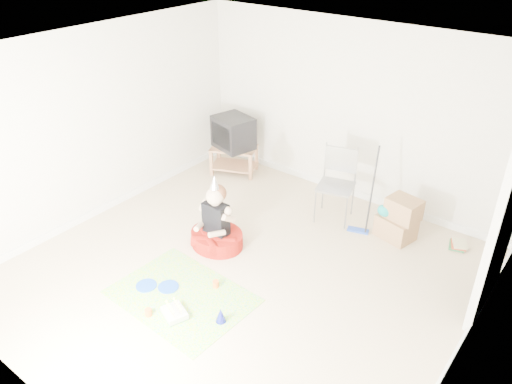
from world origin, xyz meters
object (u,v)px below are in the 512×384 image
Objects in this scene: crt_tv at (233,133)px; birthday_cake at (174,313)px; folding_chair at (336,187)px; tv_stand at (234,157)px; cardboard_boxes at (398,219)px; seated_woman at (217,231)px.

crt_tv reaches higher than birthday_cake.
birthday_cake is (-0.36, -2.77, -0.47)m from folding_chair.
cardboard_boxes reaches higher than tv_stand.
crt_tv is 3.51m from birthday_cake.
seated_woman is (-0.86, -1.50, -0.29)m from folding_chair.
birthday_cake is at bearing -46.38° from crt_tv.
seated_woman is (1.17, -1.75, -0.49)m from crt_tv.
cardboard_boxes is at bearing 6.34° from folding_chair.
cardboard_boxes is at bearing 11.71° from crt_tv.
crt_tv is 0.58× the size of seated_woman.
crt_tv is (0.00, -0.00, 0.44)m from tv_stand.
cardboard_boxes is at bearing -2.79° from tv_stand.
cardboard_boxes is at bearing 42.13° from seated_woman.
crt_tv is 2.97m from cardboard_boxes.
tv_stand is 0.80× the size of folding_chair.
tv_stand is 1.41× the size of crt_tv.
tv_stand is 2.55× the size of birthday_cake.
cardboard_boxes is at bearing 66.24° from birthday_cake.
seated_woman is 1.38m from birthday_cake.
tv_stand is at bearing 123.77° from seated_woman.
seated_woman is at bearing -119.94° from folding_chair.
seated_woman reaches higher than tv_stand.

